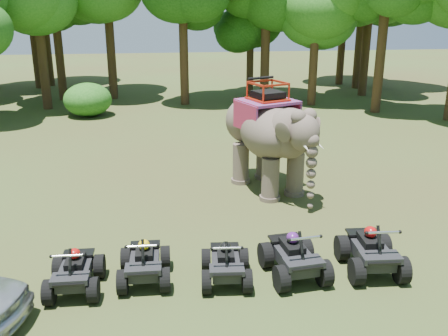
{
  "coord_description": "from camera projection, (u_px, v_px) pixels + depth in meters",
  "views": [
    {
      "loc": [
        -1.82,
        -12.23,
        6.45
      ],
      "look_at": [
        0.0,
        1.2,
        1.9
      ],
      "focal_mm": 40.0,
      "sensor_mm": 36.0,
      "label": 1
    }
  ],
  "objects": [
    {
      "name": "tree_36",
      "position": [
        385.0,
        21.0,
        37.8
      ],
      "size": [
        6.97,
        6.97,
        9.96
      ],
      "primitive_type": null,
      "color": "#195114",
      "rests_on": "ground"
    },
    {
      "name": "tree_3",
      "position": [
        382.0,
        39.0,
        29.12
      ],
      "size": [
        6.08,
        6.08,
        8.68
      ],
      "primitive_type": null,
      "color": "#195114",
      "rests_on": "ground"
    },
    {
      "name": "ground",
      "position": [
        230.0,
        247.0,
        13.78
      ],
      "size": [
        110.0,
        110.0,
        0.0
      ],
      "primitive_type": "plane",
      "color": "#47381E",
      "rests_on": "ground"
    },
    {
      "name": "tree_32",
      "position": [
        266.0,
        24.0,
        32.71
      ],
      "size": [
        7.02,
        7.02,
        10.03
      ],
      "primitive_type": null,
      "color": "#195114",
      "rests_on": "ground"
    },
    {
      "name": "tree_1",
      "position": [
        250.0,
        47.0,
        35.45
      ],
      "size": [
        4.66,
        4.66,
        6.66
      ],
      "primitive_type": null,
      "color": "#195114",
      "rests_on": "ground"
    },
    {
      "name": "atv_2",
      "position": [
        226.0,
        259.0,
        11.93
      ],
      "size": [
        1.31,
        1.7,
        1.19
      ],
      "primitive_type": null,
      "rotation": [
        0.0,
        0.0,
        -0.09
      ],
      "color": "black",
      "rests_on": "ground"
    },
    {
      "name": "tree_35",
      "position": [
        57.0,
        35.0,
        32.96
      ],
      "size": [
        6.0,
        6.0,
        8.57
      ],
      "primitive_type": null,
      "color": "#195114",
      "rests_on": "ground"
    },
    {
      "name": "tree_38",
      "position": [
        368.0,
        25.0,
        34.4
      ],
      "size": [
        6.84,
        6.84,
        9.77
      ],
      "primitive_type": null,
      "color": "#195114",
      "rests_on": "ground"
    },
    {
      "name": "tree_2",
      "position": [
        315.0,
        41.0,
        31.34
      ],
      "size": [
        5.67,
        5.67,
        8.1
      ],
      "primitive_type": null,
      "color": "#195114",
      "rests_on": "ground"
    },
    {
      "name": "tree_26",
      "position": [
        40.0,
        38.0,
        30.07
      ],
      "size": [
        6.09,
        6.09,
        8.7
      ],
      "primitive_type": null,
      "color": "#195114",
      "rests_on": "ground"
    },
    {
      "name": "atv_3",
      "position": [
        294.0,
        251.0,
        12.13
      ],
      "size": [
        1.51,
        1.95,
        1.35
      ],
      "primitive_type": null,
      "rotation": [
        0.0,
        0.0,
        0.11
      ],
      "color": "black",
      "rests_on": "ground"
    },
    {
      "name": "atv_0",
      "position": [
        74.0,
        267.0,
        11.55
      ],
      "size": [
        1.25,
        1.68,
        1.22
      ],
      "primitive_type": null,
      "rotation": [
        0.0,
        0.0,
        -0.03
      ],
      "color": "black",
      "rests_on": "ground"
    },
    {
      "name": "tree_34",
      "position": [
        109.0,
        27.0,
        34.29
      ],
      "size": [
        6.62,
        6.62,
        9.46
      ],
      "primitive_type": null,
      "color": "#195114",
      "rests_on": "ground"
    },
    {
      "name": "tree_33",
      "position": [
        32.0,
        17.0,
        37.3
      ],
      "size": [
        7.44,
        7.44,
        10.63
      ],
      "primitive_type": null,
      "color": "#195114",
      "rests_on": "ground"
    },
    {
      "name": "tree_27",
      "position": [
        110.0,
        35.0,
        33.41
      ],
      "size": [
        6.03,
        6.03,
        8.61
      ],
      "primitive_type": null,
      "color": "#195114",
      "rests_on": "ground"
    },
    {
      "name": "atv_1",
      "position": [
        144.0,
        257.0,
        11.95
      ],
      "size": [
        1.26,
        1.7,
        1.24
      ],
      "primitive_type": null,
      "rotation": [
        0.0,
        0.0,
        -0.03
      ],
      "color": "black",
      "rests_on": "ground"
    },
    {
      "name": "tree_0",
      "position": [
        183.0,
        37.0,
        31.49
      ],
      "size": [
        5.98,
        5.98,
        8.54
      ],
      "primitive_type": null,
      "color": "#195114",
      "rests_on": "ground"
    },
    {
      "name": "tree_31",
      "position": [
        361.0,
        22.0,
        37.34
      ],
      "size": [
        6.96,
        6.96,
        9.94
      ],
      "primitive_type": null,
      "color": "#195114",
      "rests_on": "ground"
    },
    {
      "name": "elephant",
      "position": [
        268.0,
        136.0,
        17.47
      ],
      "size": [
        3.59,
        5.1,
        3.93
      ],
      "primitive_type": null,
      "rotation": [
        0.0,
        0.0,
        0.37
      ],
      "color": "brown",
      "rests_on": "ground"
    },
    {
      "name": "tree_28",
      "position": [
        44.0,
        17.0,
        38.42
      ],
      "size": [
        7.36,
        7.36,
        10.52
      ],
      "primitive_type": null,
      "color": "#195114",
      "rests_on": "ground"
    },
    {
      "name": "atv_4",
      "position": [
        372.0,
        245.0,
        12.37
      ],
      "size": [
        1.48,
        1.95,
        1.38
      ],
      "primitive_type": null,
      "rotation": [
        0.0,
        0.0,
        -0.07
      ],
      "color": "black",
      "rests_on": "ground"
    },
    {
      "name": "tree_29",
      "position": [
        343.0,
        25.0,
        39.28
      ],
      "size": [
        6.5,
        6.5,
        9.28
      ],
      "primitive_type": null,
      "color": "#195114",
      "rests_on": "ground"
    }
  ]
}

